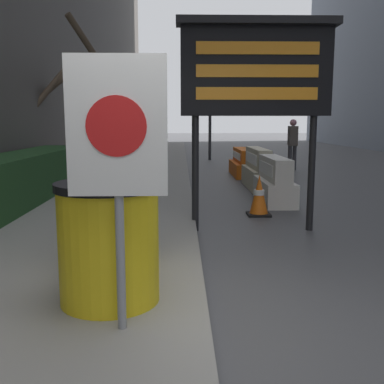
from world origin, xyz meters
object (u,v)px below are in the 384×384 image
message_board (256,72)px  traffic_cone_mid (259,196)px  warning_sign (117,145)px  jersey_barrier_orange_far (243,164)px  barrel_drum_middle (119,215)px  pedestrian_worker (293,140)px  traffic_cone_near (266,166)px  jersey_barrier_cream (258,170)px  traffic_light_near_curb (210,83)px  barrel_drum_foreground (109,242)px  jersey_barrier_white (274,183)px

message_board → traffic_cone_mid: size_ratio=4.30×
warning_sign → jersey_barrier_orange_far: warning_sign is taller
barrel_drum_middle → pedestrian_worker: 11.05m
traffic_cone_near → pedestrian_worker: 1.80m
warning_sign → jersey_barrier_cream: (2.23, 7.70, -1.00)m
jersey_barrier_orange_far → traffic_light_near_curb: 6.09m
barrel_drum_foreground → jersey_barrier_cream: bearing=71.7°
message_board → pedestrian_worker: 8.74m
barrel_drum_foreground → traffic_cone_near: 10.43m
traffic_cone_near → jersey_barrier_orange_far: bearing=-158.6°
traffic_light_near_curb → warning_sign: bearing=-95.9°
pedestrian_worker → barrel_drum_middle: bearing=160.0°
barrel_drum_foreground → traffic_cone_mid: (1.87, 4.00, -0.31)m
jersey_barrier_white → traffic_cone_near: bearing=81.4°
warning_sign → jersey_barrier_cream: 8.08m
message_board → jersey_barrier_white: (0.78, 2.29, -1.86)m
barrel_drum_foreground → traffic_cone_near: (3.10, 9.95, -0.37)m
traffic_cone_near → traffic_cone_mid: (-1.23, -5.95, 0.07)m
barrel_drum_foreground → jersey_barrier_orange_far: barrel_drum_foreground is taller
warning_sign → traffic_cone_near: 10.93m
traffic_cone_near → barrel_drum_middle: bearing=-109.5°
traffic_light_near_curb → barrel_drum_foreground: bearing=-96.6°
warning_sign → traffic_cone_mid: bearing=69.2°
traffic_light_near_curb → pedestrian_worker: size_ratio=2.63×
jersey_barrier_white → jersey_barrier_orange_far: 4.44m
jersey_barrier_orange_far → traffic_cone_mid: jersey_barrier_orange_far is taller
pedestrian_worker → jersey_barrier_orange_far: bearing=132.6°
traffic_cone_mid → warning_sign: bearing=-110.8°
jersey_barrier_white → traffic_cone_mid: bearing=-112.7°
barrel_drum_foreground → jersey_barrier_orange_far: 9.97m
jersey_barrier_cream → jersey_barrier_white: bearing=-90.0°
barrel_drum_middle → jersey_barrier_orange_far: barrel_drum_middle is taller
warning_sign → traffic_cone_near: warning_sign is taller
warning_sign → traffic_light_near_curb: (1.59, 15.56, 1.70)m
traffic_cone_near → traffic_light_near_curb: 6.00m
barrel_drum_foreground → traffic_cone_mid: barrel_drum_foreground is taller
pedestrian_worker → barrel_drum_foreground: bearing=162.1°
barrel_drum_foreground → traffic_cone_mid: bearing=64.9°
barrel_drum_middle → barrel_drum_foreground: bearing=-86.5°
message_board → jersey_barrier_orange_far: 7.04m
jersey_barrier_cream → traffic_cone_mid: bearing=-99.1°
traffic_cone_mid → jersey_barrier_orange_far: bearing=84.8°
jersey_barrier_orange_far → traffic_cone_mid: bearing=-95.2°
barrel_drum_middle → warning_sign: (0.22, -1.51, 0.78)m
barrel_drum_foreground → jersey_barrier_orange_far: (2.39, 9.67, -0.29)m
traffic_cone_near → jersey_barrier_white: bearing=-98.6°
traffic_cone_mid → traffic_light_near_curb: (-0.12, 11.05, 2.79)m
message_board → jersey_barrier_orange_far: bearing=83.4°
message_board → jersey_barrier_white: bearing=71.1°
jersey_barrier_white → pedestrian_worker: (1.81, 5.96, 0.58)m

